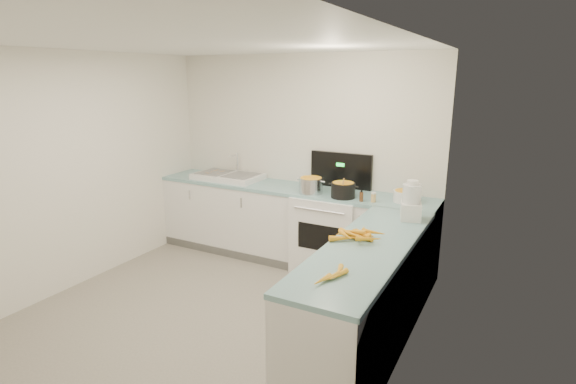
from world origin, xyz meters
The scene contains 19 objects.
floor centered at (0.00, 0.00, 0.00)m, with size 3.50×4.00×0.00m, color gray, non-canonical shape.
ceiling centered at (0.00, 0.00, 2.50)m, with size 3.50×4.00×0.00m, color silver, non-canonical shape.
wall_back centered at (0.00, 2.00, 1.25)m, with size 3.50×2.50×0.00m, color silver, non-canonical shape.
wall_left centered at (-1.75, 0.00, 1.25)m, with size 4.00×2.50×0.00m, color silver, non-canonical shape.
wall_right centered at (1.75, 0.00, 1.25)m, with size 4.00×2.50×0.00m, color silver, non-canonical shape.
counter_back centered at (0.00, 1.70, 0.47)m, with size 3.50×0.62×0.94m.
counter_right centered at (1.45, 0.30, 0.47)m, with size 0.62×2.20×0.94m.
stove centered at (0.55, 1.69, 0.47)m, with size 0.76×0.65×1.36m.
sink centered at (-0.90, 1.70, 0.98)m, with size 0.86×0.52×0.31m.
steel_pot centered at (0.35, 1.55, 1.02)m, with size 0.27×0.27×0.20m, color silver.
black_pot centered at (0.75, 1.55, 1.01)m, with size 0.26×0.26×0.19m, color black.
wooden_spoon centered at (0.75, 1.55, 1.12)m, with size 0.01×0.01×0.33m, color #AD7A47.
mixing_bowl centered at (1.40, 1.70, 1.00)m, with size 0.26×0.26×0.12m, color white.
extract_bottle centered at (0.98, 1.49, 0.99)m, with size 0.04×0.04×0.10m, color #593319.
spice_jar centered at (1.10, 1.53, 0.99)m, with size 0.05×0.05×0.09m, color #E5B266.
food_processor centered at (1.59, 1.12, 1.10)m, with size 0.24×0.26×0.37m.
carrot_pile centered at (1.32, 0.39, 0.97)m, with size 0.41×0.45×0.09m.
peeled_carrots centered at (1.43, -0.40, 0.96)m, with size 0.15×0.35×0.04m.
peelings centered at (-1.09, 1.72, 1.02)m, with size 0.19×0.28×0.01m.
Camera 1 is at (2.45, -2.95, 2.24)m, focal length 28.00 mm.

